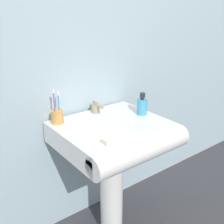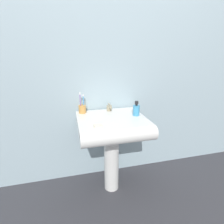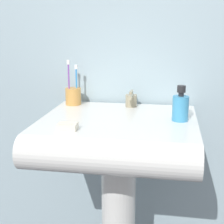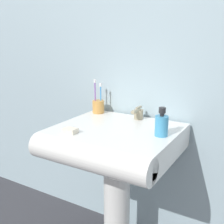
{
  "view_description": "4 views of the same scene",
  "coord_description": "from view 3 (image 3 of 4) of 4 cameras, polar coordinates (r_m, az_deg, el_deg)",
  "views": [
    {
      "loc": [
        -0.88,
        -1.16,
        1.4
      ],
      "look_at": [
        0.0,
        -0.0,
        0.84
      ],
      "focal_mm": 45.0,
      "sensor_mm": 36.0,
      "label": 1
    },
    {
      "loc": [
        -0.35,
        -1.42,
        1.31
      ],
      "look_at": [
        0.0,
        -0.02,
        0.82
      ],
      "focal_mm": 28.0,
      "sensor_mm": 36.0,
      "label": 2
    },
    {
      "loc": [
        0.19,
        -1.28,
        1.12
      ],
      "look_at": [
        -0.03,
        -0.01,
        0.79
      ],
      "focal_mm": 55.0,
      "sensor_mm": 36.0,
      "label": 3
    },
    {
      "loc": [
        0.66,
        -1.17,
        1.21
      ],
      "look_at": [
        -0.02,
        -0.02,
        0.85
      ],
      "focal_mm": 45.0,
      "sensor_mm": 36.0,
      "label": 4
    }
  ],
  "objects": [
    {
      "name": "sink_basin",
      "position": [
        1.32,
        0.84,
        -4.12
      ],
      "size": [
        0.6,
        0.57,
        0.12
      ],
      "color": "white",
      "rests_on": "sink_pedestal"
    },
    {
      "name": "bar_soap",
      "position": [
        1.2,
        -7.39,
        -2.4
      ],
      "size": [
        0.07,
        0.05,
        0.02
      ],
      "primitive_type": "cube",
      "color": "silver",
      "rests_on": "sink_basin"
    },
    {
      "name": "soap_bottle",
      "position": [
        1.32,
        11.32,
        0.81
      ],
      "size": [
        0.06,
        0.06,
        0.14
      ],
      "color": "#3F99CC",
      "rests_on": "sink_basin"
    },
    {
      "name": "toothbrush_cup",
      "position": [
        1.57,
        -6.47,
        2.73
      ],
      "size": [
        0.07,
        0.07,
        0.2
      ],
      "color": "#D19347",
      "rests_on": "sink_basin"
    },
    {
      "name": "faucet",
      "position": [
        1.52,
        3.18,
        2.1
      ],
      "size": [
        0.05,
        0.1,
        0.07
      ],
      "color": "tan",
      "rests_on": "sink_basin"
    },
    {
      "name": "wall_back",
      "position": [
        1.59,
        2.92,
        17.21
      ],
      "size": [
        5.0,
        0.05,
        2.4
      ],
      "primitive_type": "cube",
      "color": "#9EB7C1",
      "rests_on": "ground"
    },
    {
      "name": "sink_pedestal",
      "position": [
        1.52,
        1.08,
        -17.28
      ],
      "size": [
        0.14,
        0.14,
        0.64
      ],
      "primitive_type": "cylinder",
      "color": "white",
      "rests_on": "ground"
    }
  ]
}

